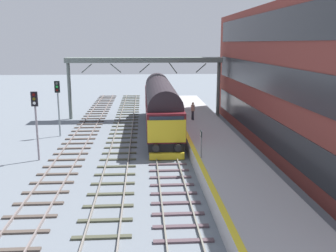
{
  "coord_description": "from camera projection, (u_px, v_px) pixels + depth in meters",
  "views": [
    {
      "loc": [
        -1.56,
        -28.39,
        7.95
      ],
      "look_at": [
        0.2,
        -1.46,
        2.02
      ],
      "focal_mm": 40.56,
      "sensor_mm": 36.0,
      "label": 1
    }
  ],
  "objects": [
    {
      "name": "ground_plane",
      "position": [
        164.0,
        147.0,
        29.48
      ],
      "size": [
        140.0,
        140.0,
        0.0
      ],
      "primitive_type": "plane",
      "color": "slate",
      "rests_on": "ground"
    },
    {
      "name": "track_main",
      "position": [
        164.0,
        147.0,
        29.46
      ],
      "size": [
        2.5,
        60.0,
        0.15
      ],
      "color": "slate",
      "rests_on": "ground"
    },
    {
      "name": "track_adjacent_west",
      "position": [
        121.0,
        147.0,
        29.25
      ],
      "size": [
        2.5,
        60.0,
        0.15
      ],
      "color": "gray",
      "rests_on": "ground"
    },
    {
      "name": "track_adjacent_far_west",
      "position": [
        74.0,
        148.0,
        29.02
      ],
      "size": [
        2.5,
        60.0,
        0.15
      ],
      "color": "slate",
      "rests_on": "ground"
    },
    {
      "name": "station_platform",
      "position": [
        210.0,
        140.0,
        29.6
      ],
      "size": [
        4.0,
        44.0,
        1.01
      ],
      "color": "#AAAAAB",
      "rests_on": "ground"
    },
    {
      "name": "station_building",
      "position": [
        306.0,
        81.0,
        26.81
      ],
      "size": [
        5.63,
        33.44,
        10.65
      ],
      "color": "brown",
      "rests_on": "ground"
    },
    {
      "name": "diesel_locomotive",
      "position": [
        161.0,
        104.0,
        34.54
      ],
      "size": [
        2.74,
        18.28,
        4.68
      ],
      "color": "black",
      "rests_on": "ground"
    },
    {
      "name": "signal_post_near",
      "position": [
        36.0,
        117.0,
        25.59
      ],
      "size": [
        0.44,
        0.22,
        4.78
      ],
      "color": "gray",
      "rests_on": "ground"
    },
    {
      "name": "signal_post_mid",
      "position": [
        58.0,
        101.0,
        32.33
      ],
      "size": [
        0.44,
        0.22,
        4.8
      ],
      "color": "gray",
      "rests_on": "ground"
    },
    {
      "name": "platform_number_sign",
      "position": [
        201.0,
        140.0,
        23.19
      ],
      "size": [
        0.1,
        0.44,
        1.69
      ],
      "color": "slate",
      "rests_on": "station_platform"
    },
    {
      "name": "waiting_passenger",
      "position": [
        193.0,
        109.0,
        34.71
      ],
      "size": [
        0.45,
        0.47,
        1.64
      ],
      "rotation": [
        0.0,
        0.0,
        2.01
      ],
      "color": "#282C35",
      "rests_on": "station_platform"
    },
    {
      "name": "overhead_footbridge",
      "position": [
        144.0,
        63.0,
        39.68
      ],
      "size": [
        16.21,
        2.0,
        6.45
      ],
      "color": "slate",
      "rests_on": "ground"
    }
  ]
}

